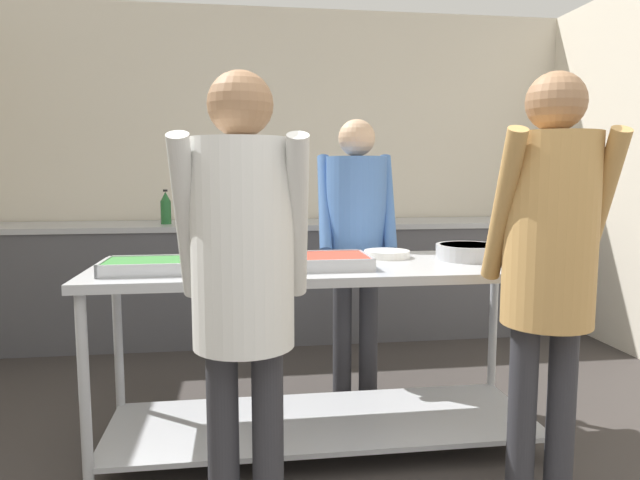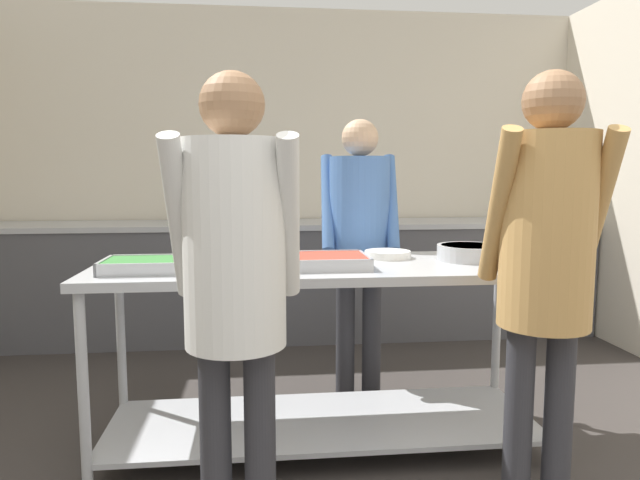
# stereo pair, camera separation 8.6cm
# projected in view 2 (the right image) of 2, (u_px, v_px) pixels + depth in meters

# --- Properties ---
(wall_rear) EXTENTS (4.95, 0.06, 2.65)m
(wall_rear) POSITION_uv_depth(u_px,v_px,m) (290.00, 171.00, 4.83)
(wall_rear) COLOR beige
(wall_rear) RESTS_ON ground_plane
(back_counter) EXTENTS (4.79, 0.65, 0.92)m
(back_counter) POSITION_uv_depth(u_px,v_px,m) (293.00, 279.00, 4.57)
(back_counter) COLOR #4C4C51
(back_counter) RESTS_ON ground_plane
(serving_counter) EXTENTS (2.09, 0.74, 0.88)m
(serving_counter) POSITION_uv_depth(u_px,v_px,m) (322.00, 324.00, 2.67)
(serving_counter) COLOR #ADAFB5
(serving_counter) RESTS_ON ground_plane
(serving_tray_vegetables) EXTENTS (0.45, 0.28, 0.05)m
(serving_tray_vegetables) POSITION_uv_depth(u_px,v_px,m) (157.00, 265.00, 2.44)
(serving_tray_vegetables) COLOR #ADAFB5
(serving_tray_vegetables) RESTS_ON serving_counter
(broccoli_bowl) EXTENTS (0.21, 0.21, 0.10)m
(broccoli_bowl) POSITION_uv_depth(u_px,v_px,m) (243.00, 255.00, 2.65)
(broccoli_bowl) COLOR silver
(broccoli_bowl) RESTS_ON serving_counter
(serving_tray_roast) EXTENTS (0.41, 0.32, 0.05)m
(serving_tray_roast) POSITION_uv_depth(u_px,v_px,m) (321.00, 261.00, 2.55)
(serving_tray_roast) COLOR #ADAFB5
(serving_tray_roast) RESTS_ON serving_counter
(plate_stack) EXTENTS (0.23, 0.23, 0.04)m
(plate_stack) POSITION_uv_depth(u_px,v_px,m) (388.00, 254.00, 2.82)
(plate_stack) COLOR white
(plate_stack) RESTS_ON serving_counter
(sauce_pan) EXTENTS (0.46, 0.32, 0.07)m
(sauce_pan) POSITION_uv_depth(u_px,v_px,m) (471.00, 252.00, 2.75)
(sauce_pan) COLOR #ADAFB5
(sauce_pan) RESTS_ON serving_counter
(guest_serving_left) EXTENTS (0.45, 0.34, 1.62)m
(guest_serving_left) POSITION_uv_depth(u_px,v_px,m) (235.00, 264.00, 1.86)
(guest_serving_left) COLOR #2D2D33
(guest_serving_left) RESTS_ON ground_plane
(guest_serving_right) EXTENTS (0.45, 0.37, 1.66)m
(guest_serving_right) POSITION_uv_depth(u_px,v_px,m) (546.00, 249.00, 2.03)
(guest_serving_right) COLOR #2D2D33
(guest_serving_right) RESTS_ON ground_plane
(cook_behind_counter) EXTENTS (0.46, 0.35, 1.61)m
(cook_behind_counter) POSITION_uv_depth(u_px,v_px,m) (359.00, 228.00, 3.28)
(cook_behind_counter) COLOR #2D2D33
(cook_behind_counter) RESTS_ON ground_plane
(water_bottle) EXTENTS (0.08, 0.08, 0.26)m
(water_bottle) POSITION_uv_depth(u_px,v_px,m) (174.00, 208.00, 4.35)
(water_bottle) COLOR #23602D
(water_bottle) RESTS_ON back_counter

